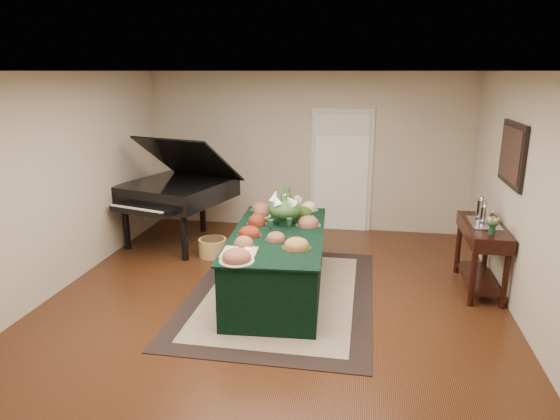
% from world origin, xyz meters
% --- Properties ---
extents(ground, '(6.00, 6.00, 0.00)m').
position_xyz_m(ground, '(0.00, 0.00, 0.00)').
color(ground, black).
rests_on(ground, ground).
extents(area_rug, '(2.25, 3.15, 0.01)m').
position_xyz_m(area_rug, '(0.04, 0.13, 0.01)').
color(area_rug, black).
rests_on(area_rug, ground).
extents(kitchen_doorway, '(1.05, 0.07, 2.10)m').
position_xyz_m(kitchen_doorway, '(0.60, 2.97, 1.02)').
color(kitchen_doorway, beige).
rests_on(kitchen_doorway, ground).
extents(buffet_table, '(1.26, 2.42, 0.80)m').
position_xyz_m(buffet_table, '(-0.00, 0.19, 0.40)').
color(buffet_table, black).
rests_on(buffet_table, ground).
extents(food_platters, '(1.06, 2.40, 0.13)m').
position_xyz_m(food_platters, '(-0.07, 0.32, 0.84)').
color(food_platters, silver).
rests_on(food_platters, buffet_table).
extents(cutting_board, '(0.39, 0.39, 0.10)m').
position_xyz_m(cutting_board, '(-0.29, -0.59, 0.83)').
color(cutting_board, tan).
rests_on(cutting_board, buffet_table).
extents(green_goblets, '(0.29, 0.17, 0.18)m').
position_xyz_m(green_goblets, '(0.02, 0.18, 0.89)').
color(green_goblets, '#163822').
rests_on(green_goblets, buffet_table).
extents(floral_centerpiece, '(0.44, 0.44, 0.44)m').
position_xyz_m(floral_centerpiece, '(0.02, 0.55, 1.05)').
color(floral_centerpiece, '#163822').
rests_on(floral_centerpiece, buffet_table).
extents(grand_piano, '(1.88, 2.00, 1.75)m').
position_xyz_m(grand_piano, '(-1.91, 1.77, 0.88)').
color(grand_piano, black).
rests_on(grand_piano, ground).
extents(wicker_basket, '(0.42, 0.42, 0.26)m').
position_xyz_m(wicker_basket, '(-1.21, 1.29, 0.13)').
color(wicker_basket, '#AC8245').
rests_on(wicker_basket, ground).
extents(mahogany_sideboard, '(0.45, 1.23, 0.87)m').
position_xyz_m(mahogany_sideboard, '(2.50, 0.74, 0.67)').
color(mahogany_sideboard, black).
rests_on(mahogany_sideboard, ground).
extents(tea_service, '(0.34, 0.58, 0.30)m').
position_xyz_m(tea_service, '(2.50, 0.86, 0.98)').
color(tea_service, silver).
rests_on(tea_service, mahogany_sideboard).
extents(pink_bouquet, '(0.17, 0.17, 0.22)m').
position_xyz_m(pink_bouquet, '(2.49, 0.34, 1.01)').
color(pink_bouquet, '#163822').
rests_on(pink_bouquet, mahogany_sideboard).
extents(wall_painting, '(0.05, 0.95, 0.75)m').
position_xyz_m(wall_painting, '(2.72, 0.74, 1.75)').
color(wall_painting, black).
rests_on(wall_painting, ground).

